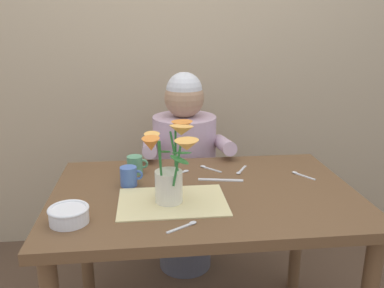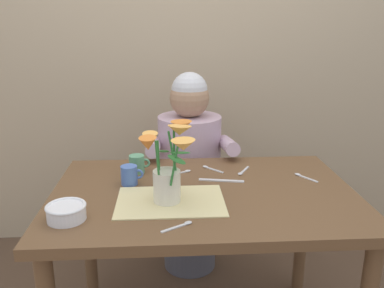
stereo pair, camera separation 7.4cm
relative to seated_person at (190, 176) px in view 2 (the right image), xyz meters
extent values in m
cube|color=tan|center=(0.02, 0.43, 0.69)|extent=(4.00, 0.10, 2.50)
cube|color=brown|center=(0.02, -0.62, 0.16)|extent=(1.20, 0.80, 0.04)
cylinder|color=brown|center=(-0.52, -0.28, -0.21)|extent=(0.06, 0.06, 0.70)
cylinder|color=brown|center=(0.56, -0.28, -0.21)|extent=(0.06, 0.06, 0.70)
cylinder|color=#4C4C56|center=(0.00, 0.00, -0.36)|extent=(0.30, 0.30, 0.40)
cylinder|color=#BC9EB2|center=(0.00, 0.00, 0.09)|extent=(0.34, 0.34, 0.50)
sphere|color=#A37A5B|center=(0.00, 0.00, 0.44)|extent=(0.21, 0.21, 0.21)
sphere|color=silver|center=(0.00, 0.00, 0.48)|extent=(0.19, 0.19, 0.19)
cylinder|color=#BC9EB2|center=(-0.19, -0.14, 0.22)|extent=(0.07, 0.33, 0.12)
cylinder|color=#BC9EB2|center=(0.19, -0.14, 0.22)|extent=(0.07, 0.33, 0.12)
cube|color=beige|center=(-0.11, -0.71, 0.18)|extent=(0.40, 0.28, 0.00)
cylinder|color=silver|center=(-0.12, -0.71, 0.24)|extent=(0.10, 0.10, 0.12)
cylinder|color=#2D7533|center=(-0.10, -0.71, 0.36)|extent=(0.04, 0.01, 0.18)
cone|color=#EFA84C|center=(-0.08, -0.70, 0.45)|extent=(0.12, 0.12, 0.04)
sphere|color=#E5D14C|center=(-0.08, -0.70, 0.45)|extent=(0.02, 0.02, 0.02)
cylinder|color=#2D7533|center=(-0.10, -0.67, 0.36)|extent=(0.01, 0.04, 0.18)
cone|color=orange|center=(-0.07, -0.62, 0.45)|extent=(0.10, 0.10, 0.03)
sphere|color=#E5D14C|center=(-0.07, -0.62, 0.45)|extent=(0.02, 0.02, 0.02)
cylinder|color=#2D7533|center=(-0.15, -0.70, 0.34)|extent=(0.01, 0.02, 0.15)
cone|color=#EFA84C|center=(-0.18, -0.69, 0.41)|extent=(0.06, 0.06, 0.06)
sphere|color=#E5D14C|center=(-0.18, -0.69, 0.42)|extent=(0.02, 0.02, 0.02)
cylinder|color=#2D7533|center=(-0.15, -0.75, 0.35)|extent=(0.02, 0.01, 0.16)
cone|color=orange|center=(-0.18, -0.78, 0.43)|extent=(0.07, 0.08, 0.05)
sphere|color=#E5D14C|center=(-0.18, -0.78, 0.43)|extent=(0.02, 0.02, 0.02)
cylinder|color=#2D7533|center=(-0.10, -0.76, 0.35)|extent=(0.04, 0.02, 0.16)
cone|color=#EFA84C|center=(-0.07, -0.80, 0.43)|extent=(0.12, 0.12, 0.04)
sphere|color=#E5D14C|center=(-0.07, -0.80, 0.43)|extent=(0.02, 0.02, 0.02)
ellipsoid|color=#2D7533|center=(-0.09, -0.76, 0.36)|extent=(0.09, 0.10, 0.02)
ellipsoid|color=#2D7533|center=(-0.13, -0.65, 0.36)|extent=(0.05, 0.09, 0.04)
ellipsoid|color=#2D7533|center=(-0.07, -0.68, 0.36)|extent=(0.10, 0.08, 0.03)
cylinder|color=white|center=(-0.46, -0.83, 0.20)|extent=(0.13, 0.13, 0.05)
torus|color=white|center=(-0.46, -0.83, 0.23)|extent=(0.14, 0.14, 0.01)
cube|color=silver|center=(0.10, -0.52, 0.18)|extent=(0.19, 0.05, 0.00)
cylinder|color=#569970|center=(-0.26, -0.40, 0.22)|extent=(0.07, 0.07, 0.08)
torus|color=#569970|center=(-0.22, -0.40, 0.22)|extent=(0.04, 0.01, 0.04)
cylinder|color=#476BB7|center=(-0.28, -0.53, 0.22)|extent=(0.07, 0.07, 0.08)
torus|color=#476BB7|center=(-0.24, -0.53, 0.22)|extent=(0.04, 0.01, 0.04)
cube|color=silver|center=(0.09, -0.39, 0.18)|extent=(0.08, 0.08, 0.00)
ellipsoid|color=silver|center=(0.05, -0.35, 0.18)|extent=(0.03, 0.03, 0.01)
cube|color=silver|center=(-0.10, -0.91, 0.18)|extent=(0.09, 0.06, 0.00)
ellipsoid|color=silver|center=(-0.06, -0.89, 0.18)|extent=(0.03, 0.03, 0.01)
cube|color=silver|center=(0.23, -0.40, 0.18)|extent=(0.06, 0.09, 0.00)
ellipsoid|color=silver|center=(0.20, -0.45, 0.18)|extent=(0.03, 0.03, 0.01)
cube|color=silver|center=(-0.08, -0.42, 0.18)|extent=(0.09, 0.05, 0.00)
ellipsoid|color=silver|center=(-0.03, -0.40, 0.18)|extent=(0.03, 0.03, 0.01)
cube|color=silver|center=(0.48, -0.52, 0.18)|extent=(0.06, 0.09, 0.00)
ellipsoid|color=silver|center=(0.45, -0.47, 0.18)|extent=(0.03, 0.03, 0.01)
camera|label=1|loc=(-0.19, -2.09, 0.82)|focal=37.92mm
camera|label=2|loc=(-0.12, -2.09, 0.82)|focal=37.92mm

